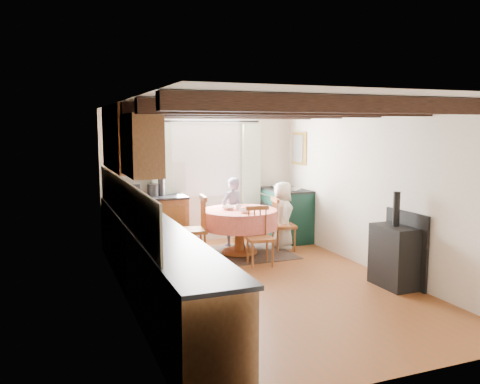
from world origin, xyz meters
name	(u,v)px	position (x,y,z in m)	size (l,w,h in m)	color
floor	(262,283)	(0.00, 0.00, 0.00)	(3.60, 5.50, 0.00)	brown
ceiling	(263,104)	(0.00, 0.00, 2.40)	(3.60, 5.50, 0.00)	white
wall_back	(201,176)	(0.00, 2.75, 1.20)	(3.60, 0.00, 2.40)	silver
wall_front	(400,239)	(0.00, -2.75, 1.20)	(3.60, 0.00, 2.40)	silver
wall_left	(124,203)	(-1.80, 0.00, 1.20)	(0.00, 5.50, 2.40)	silver
wall_right	(375,189)	(1.80, 0.00, 1.20)	(0.00, 5.50, 2.40)	silver
beam_a	(351,104)	(0.00, -2.00, 2.31)	(3.60, 0.16, 0.16)	#392016
beam_b	(299,108)	(0.00, -1.00, 2.31)	(3.60, 0.16, 0.16)	#392016
beam_c	(263,111)	(0.00, 0.00, 2.31)	(3.60, 0.16, 0.16)	#392016
beam_d	(235,113)	(0.00, 1.00, 2.31)	(3.60, 0.16, 0.16)	#392016
beam_e	(214,114)	(0.00, 2.00, 2.31)	(3.60, 0.16, 0.16)	#392016
splash_left	(122,200)	(-1.78, 0.30, 1.20)	(0.02, 4.50, 0.55)	beige
splash_back	(147,178)	(-1.00, 2.73, 1.20)	(1.40, 0.02, 0.55)	beige
base_cabinet_left	(151,263)	(-1.50, 0.00, 0.44)	(0.60, 5.30, 0.88)	brown
base_cabinet_back	(148,224)	(-1.05, 2.45, 0.44)	(1.30, 0.60, 0.88)	brown
worktop_left	(151,226)	(-1.48, 0.00, 0.90)	(0.64, 5.30, 0.04)	black
worktop_back	(148,198)	(-1.05, 2.43, 0.90)	(1.30, 0.64, 0.04)	black
wall_cabinet_glass	(122,138)	(-1.63, 1.20, 1.95)	(0.34, 1.80, 0.90)	brown
wall_cabinet_solid	(141,145)	(-1.63, -0.30, 1.90)	(0.34, 0.90, 0.70)	brown
window_frame	(206,154)	(0.10, 2.73, 1.60)	(1.34, 0.03, 1.54)	white
window_pane	(206,154)	(0.10, 2.74, 1.60)	(1.20, 0.01, 1.40)	white
curtain_left	(162,184)	(-0.75, 2.65, 1.10)	(0.35, 0.10, 2.10)	beige
curtain_right	(251,180)	(0.95, 2.65, 1.10)	(0.35, 0.10, 2.10)	beige
curtain_rod	(207,121)	(0.10, 2.65, 2.20)	(0.03, 0.03, 2.00)	black
wall_picture	(299,148)	(1.77, 2.30, 1.70)	(0.04, 0.50, 0.60)	gold
wall_plate	(255,148)	(1.05, 2.72, 1.70)	(0.30, 0.30, 0.02)	silver
rug	(240,254)	(0.29, 1.55, 0.01)	(1.69, 1.31, 0.01)	black
dining_table	(239,232)	(0.29, 1.55, 0.37)	(1.24, 1.24, 0.75)	#E68378
chair_near	(260,236)	(0.33, 0.82, 0.45)	(0.39, 0.40, 0.90)	brown
chair_left	(192,228)	(-0.54, 1.50, 0.52)	(0.44, 0.46, 1.03)	brown
chair_right	(284,224)	(1.10, 1.55, 0.46)	(0.39, 0.41, 0.91)	brown
aga_range	(285,214)	(1.47, 2.23, 0.49)	(0.69, 1.06, 0.98)	#0C2D24
cast_iron_stove	(395,240)	(1.58, -0.75, 0.63)	(0.38, 0.63, 1.27)	black
child_far	(232,212)	(0.39, 2.16, 0.61)	(0.44, 0.29, 1.22)	slate
child_right	(282,215)	(1.14, 1.69, 0.58)	(0.57, 0.37, 1.16)	silver
bowl_a	(229,208)	(0.13, 1.64, 0.78)	(0.23, 0.23, 0.06)	silver
bowl_b	(245,211)	(0.26, 1.25, 0.78)	(0.19, 0.19, 0.06)	silver
cup	(238,207)	(0.26, 1.53, 0.79)	(0.09, 0.09, 0.09)	silver
canister_tall	(136,190)	(-1.22, 2.52, 1.03)	(0.12, 0.12, 0.21)	#262628
canister_wide	(153,190)	(-0.95, 2.45, 1.03)	(0.19, 0.19, 0.21)	#262628
canister_slim	(161,187)	(-0.81, 2.45, 1.07)	(0.11, 0.11, 0.31)	#262628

